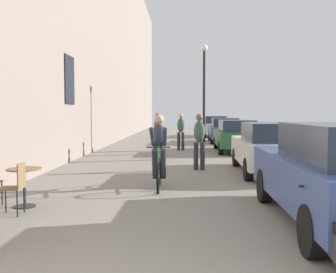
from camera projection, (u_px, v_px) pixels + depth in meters
cafe_table_mid at (24, 179)px, 7.27m from camera, size 0.64×0.64×0.72m
cafe_chair_mid_toward_street at (15, 185)px, 6.71m from camera, size 0.40×0.40×0.89m
cyclist_on_bicycle at (159, 153)px, 9.13m from camera, size 0.52×1.76×1.74m
pedestrian_near at (199, 138)px, 11.97m from camera, size 0.35×0.26×1.72m
pedestrian_mid at (158, 134)px, 14.50m from camera, size 0.36×0.28×1.71m
pedestrian_far at (158, 131)px, 16.48m from camera, size 0.34×0.24×1.75m
pedestrian_furthest at (181, 129)px, 18.29m from camera, size 0.34×0.24×1.72m
street_lamp at (204, 84)px, 18.20m from camera, size 0.32×0.32×4.90m
parked_car_second at (269, 147)px, 11.26m from camera, size 1.82×4.17×1.47m
parked_car_third at (235, 135)px, 17.50m from camera, size 1.73×4.04×1.43m
parked_car_fourth at (224, 130)px, 23.06m from camera, size 1.78×4.09×1.45m
parked_car_fifth at (214, 126)px, 28.92m from camera, size 1.81×4.25×1.51m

